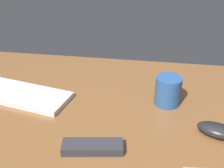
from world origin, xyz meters
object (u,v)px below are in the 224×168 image
Objects in this scene: tv_remote at (93,147)px; coffee_mug at (168,91)px; computer_mouse at (218,130)px; keyboard at (21,95)px.

coffee_mug is (20.18, 26.97, 3.77)cm from tv_remote.
coffee_mug is at bearing 153.01° from computer_mouse.
keyboard is at bearing 134.33° from tv_remote.
computer_mouse is at bearing 9.64° from tv_remote.
keyboard is 3.59× the size of coffee_mug.
tv_remote is at bearing -24.63° from keyboard.
coffee_mug reaches higher than computer_mouse.
tv_remote is (31.22, -23.13, 0.23)cm from keyboard.
keyboard is 51.70cm from coffee_mug.
tv_remote is 1.68× the size of coffee_mug.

